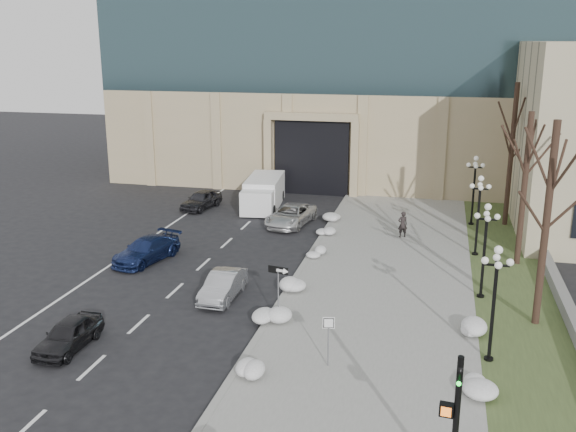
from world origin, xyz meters
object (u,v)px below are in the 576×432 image
Objects in this scene: lamppost_d at (474,181)px; car_e at (201,200)px; lamppost_c at (479,205)px; keep_sign at (328,331)px; box_truck at (263,193)px; traffic_signal at (454,430)px; lamppost_a at (495,288)px; car_a at (69,335)px; car_b at (223,286)px; one_way_sign at (281,277)px; car_d at (291,215)px; lamppost_b at (485,238)px; car_c at (146,250)px; pedestrian at (403,224)px.

car_e is at bearing 179.99° from lamppost_d.
lamppost_d is (0.00, 6.50, 0.00)m from lamppost_c.
keep_sign reaches higher than car_e.
box_truck is 1.64× the size of traffic_signal.
box_truck is (4.32, 1.60, 0.36)m from car_e.
traffic_signal reaches higher than box_truck.
box_truck is at bearing 125.37° from lamppost_a.
lamppost_c is (16.48, 15.77, 2.46)m from car_a.
lamppost_a is at bearing 85.64° from traffic_signal.
car_b is 4.37m from one_way_sign.
traffic_signal is (10.33, -25.04, 1.43)m from car_d.
lamppost_b is (19.30, -13.00, 2.39)m from car_e.
car_e is at bearing 132.26° from one_way_sign.
lamppost_b reaches higher than car_c.
car_d is at bearing 95.07° from keep_sign.
lamppost_c reaches higher than one_way_sign.
car_b is 0.81× the size of lamppost_a.
one_way_sign is (7.80, 4.29, 1.57)m from car_a.
lamppost_d reaches higher than keep_sign.
lamppost_b is (1.52, 14.72, 0.95)m from traffic_signal.
keep_sign is 6.48m from lamppost_a.
car_a is at bearing -71.83° from car_e.
lamppost_d is at bearing -157.19° from pedestrian.
keep_sign is 16.18m from lamppost_c.
traffic_signal reaches higher than pedestrian.
lamppost_d is (11.85, 2.69, 2.38)m from car_d.
lamppost_c is (18.10, 5.23, 2.40)m from car_c.
lamppost_b is at bearing -50.62° from box_truck.
car_e is at bearing 146.03° from lamppost_b.
car_c is at bearing -109.51° from box_truck.
lamppost_b is (4.33, -8.91, 2.12)m from pedestrian.
lamppost_d is at bearing 54.25° from car_a.
lamppost_d is at bearing 47.21° from car_c.
lamppost_d is at bearing 90.00° from lamppost_b.
lamppost_d reaches higher than car_d.
car_b is at bearing -166.93° from lamppost_b.
car_a is 0.90× the size of car_e.
car_b is 15.50m from lamppost_c.
car_c is 10.99m from car_d.
car_c is 13.70m from box_truck.
keep_sign is at bearing -161.99° from lamppost_a.
lamppost_a reaches higher than pedestrian.
one_way_sign is at bearing -19.32° from car_c.
lamppost_a is 1.00× the size of lamppost_d.
car_a is 2.18× the size of pedestrian.
car_c is at bearing 176.00° from lamppost_b.
car_b is at bearing -82.53° from car_d.
car_e is 0.84× the size of lamppost_d.
lamppost_a is at bearing -16.43° from car_b.
car_e is at bearing 114.76° from car_b.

